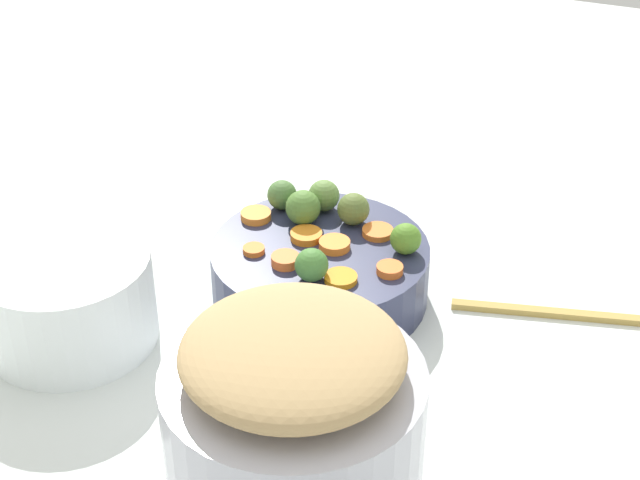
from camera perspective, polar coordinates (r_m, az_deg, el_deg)
name	(u,v)px	position (r m, az deg, el deg)	size (l,w,h in m)	color
tabletop	(336,301)	(1.17, 0.95, -3.62)	(2.40, 2.40, 0.02)	silver
serving_bowl_carrots	(320,272)	(1.14, 0.00, -1.91)	(0.26, 0.26, 0.07)	#2D314E
metal_pot	(294,433)	(0.88, -1.54, -11.39)	(0.24, 0.24, 0.14)	#B2B3C0
stuffing_mound	(293,353)	(0.82, -1.64, -6.71)	(0.20, 0.20, 0.05)	tan
carrot_slice_0	(341,278)	(1.06, 1.24, -2.28)	(0.04, 0.04, 0.01)	orange
carrot_slice_1	(254,250)	(1.11, -3.95, -0.58)	(0.03, 0.03, 0.01)	orange
carrot_slice_2	(307,235)	(1.13, -0.80, 0.29)	(0.04, 0.04, 0.01)	orange
carrot_slice_3	(378,232)	(1.14, 3.45, 0.49)	(0.04, 0.04, 0.01)	orange
carrot_slice_4	(336,245)	(1.12, 0.95, -0.29)	(0.04, 0.04, 0.01)	orange
carrot_slice_5	(285,260)	(1.09, -2.07, -1.19)	(0.03, 0.03, 0.01)	orange
carrot_slice_6	(390,269)	(1.08, 4.16, -1.75)	(0.03, 0.03, 0.01)	orange
carrot_slice_7	(256,215)	(1.17, -3.83, 1.47)	(0.04, 0.04, 0.01)	orange
brussels_sprout_0	(308,264)	(1.06, -0.71, -1.44)	(0.04, 0.04, 0.04)	#437932
brussels_sprout_1	(282,195)	(1.19, -2.27, 2.69)	(0.04, 0.04, 0.04)	#486D35
brussels_sprout_2	(324,195)	(1.18, 0.23, 2.66)	(0.04, 0.04, 0.04)	#5F823E
brussels_sprout_3	(353,209)	(1.16, 1.99, 1.85)	(0.04, 0.04, 0.04)	#586B31
brussels_sprout_4	(406,239)	(1.11, 5.11, 0.07)	(0.04, 0.04, 0.04)	#508227
brussels_sprout_5	(303,208)	(1.16, -1.01, 1.94)	(0.04, 0.04, 0.04)	#4E7932
wooden_spoon	(637,320)	(1.17, 18.33, -4.52)	(0.31, 0.10, 0.01)	#B09045
casserole_dish	(68,299)	(1.10, -14.73, -3.40)	(0.19, 0.19, 0.11)	white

